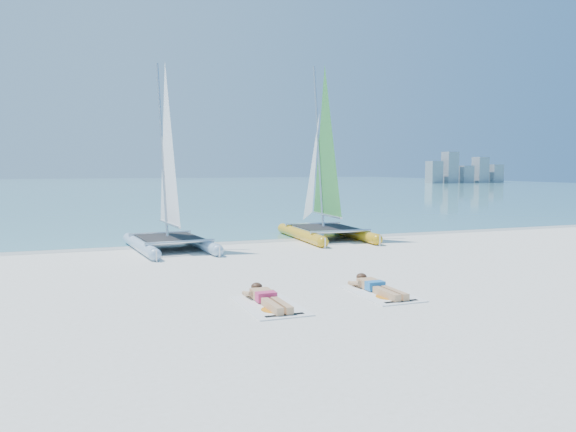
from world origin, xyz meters
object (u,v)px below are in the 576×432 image
Objects in this scene: sunbather_a at (267,297)px; towel_b at (381,293)px; catamaran_blue at (168,191)px; sunbather_b at (376,286)px; towel_a at (270,306)px; catamaran_yellow at (321,181)px.

sunbather_a is 2.39m from towel_b.
sunbather_a is (0.60, -7.70, -1.68)m from catamaran_blue.
catamaran_blue reaches higher than sunbather_b.
towel_a and towel_b have the same top height.
catamaran_blue is 3.50× the size of sunbather_b.
towel_a is at bearing -176.62° from towel_b.
sunbather_a is at bearing -117.18° from catamaran_yellow.
towel_a is 1.07× the size of sunbather_a.
sunbather_a is (-5.03, -8.76, -1.91)m from catamaran_yellow.
sunbather_a is (0.00, 0.19, 0.11)m from towel_a.
sunbather_b is (-0.00, 0.19, 0.11)m from towel_b.
catamaran_yellow is 10.46m from towel_a.
catamaran_blue is 3.26× the size of towel_a.
catamaran_blue is 3.50× the size of sunbather_a.
towel_b is (2.99, -7.75, -1.79)m from catamaran_blue.
catamaran_blue is at bearing 111.10° from towel_b.
sunbather_a is at bearing 178.78° from towel_b.
catamaran_yellow reaches higher than sunbather_b.
sunbather_b is (-2.64, -8.61, -1.91)m from catamaran_yellow.
catamaran_blue is 3.26× the size of towel_b.
towel_b is 0.22m from sunbather_b.
catamaran_blue is at bearing 94.36° from towel_a.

